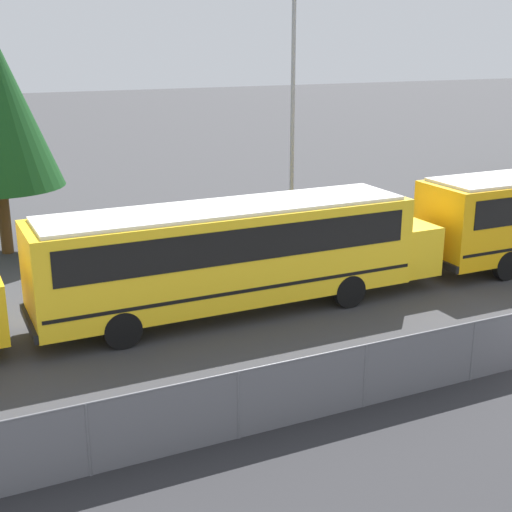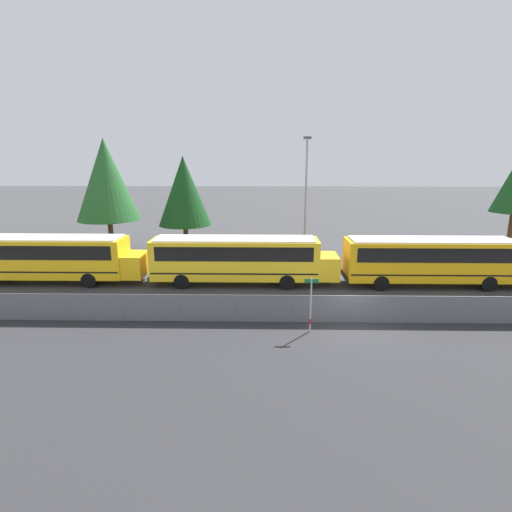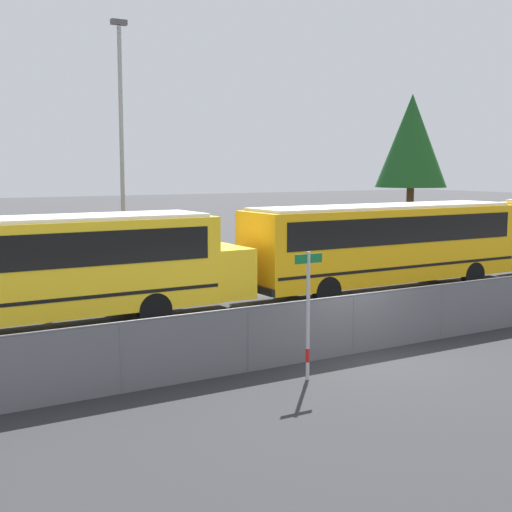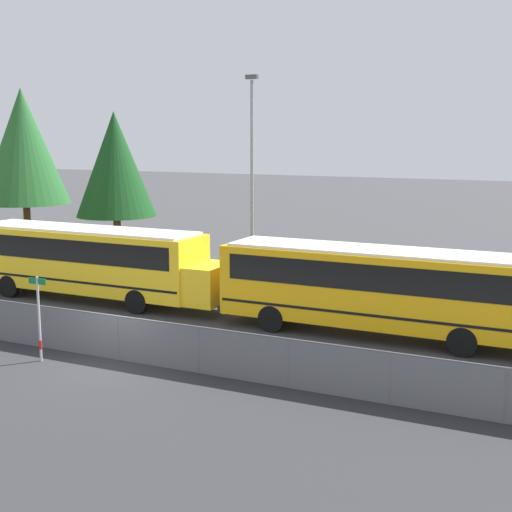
# 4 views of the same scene
# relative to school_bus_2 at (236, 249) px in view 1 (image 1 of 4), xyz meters

# --- Properties ---
(school_bus_2) EXTENTS (12.69, 2.56, 3.24)m
(school_bus_2) POSITION_rel_school_bus_2_xyz_m (0.00, 0.00, 0.00)
(school_bus_2) COLOR yellow
(school_bus_2) RESTS_ON ground_plane
(light_pole) EXTENTS (0.60, 0.24, 10.06)m
(light_pole) POSITION_rel_school_bus_2_xyz_m (5.02, 6.00, 3.50)
(light_pole) COLOR gray
(light_pole) RESTS_ON ground_plane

